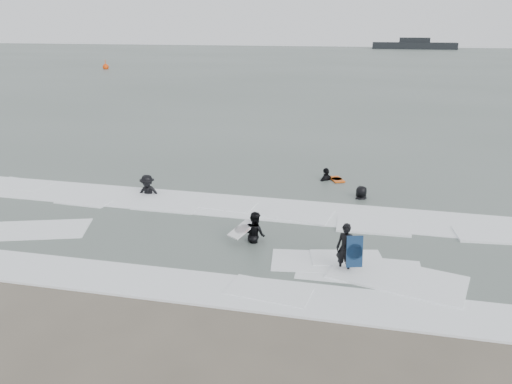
% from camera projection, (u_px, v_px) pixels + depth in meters
% --- Properties ---
extents(ground, '(320.00, 320.00, 0.00)m').
position_uv_depth(ground, '(216.00, 280.00, 14.71)').
color(ground, brown).
rests_on(ground, ground).
extents(sea, '(320.00, 320.00, 0.00)m').
position_uv_depth(sea, '(355.00, 66.00, 88.37)').
color(sea, '#47544C').
rests_on(sea, ground).
extents(surfer_centre, '(0.67, 0.54, 1.59)m').
position_uv_depth(surfer_centre, '(344.00, 272.00, 15.19)').
color(surfer_centre, black).
rests_on(surfer_centre, ground).
extents(surfer_wading, '(1.02, 1.02, 1.67)m').
position_uv_depth(surfer_wading, '(255.00, 242.00, 17.26)').
color(surfer_wading, black).
rests_on(surfer_wading, ground).
extents(surfer_breaker, '(1.21, 0.75, 1.80)m').
position_uv_depth(surfer_breaker, '(148.00, 196.00, 21.92)').
color(surfer_breaker, black).
rests_on(surfer_breaker, ground).
extents(surfer_right_near, '(1.01, 1.09, 1.80)m').
position_uv_depth(surfer_right_near, '(326.00, 181.00, 23.99)').
color(surfer_right_near, black).
rests_on(surfer_right_near, ground).
extents(surfer_right_far, '(1.01, 0.99, 1.76)m').
position_uv_depth(surfer_right_far, '(361.00, 200.00, 21.42)').
color(surfer_right_far, black).
rests_on(surfer_right_far, ground).
extents(surf_foam, '(30.03, 9.06, 0.09)m').
position_uv_depth(surf_foam, '(248.00, 231.00, 18.11)').
color(surf_foam, white).
rests_on(surf_foam, ground).
extents(bodyboards, '(4.54, 10.20, 1.25)m').
position_uv_depth(bodyboards, '(312.00, 213.00, 18.51)').
color(bodyboards, '#0E2342').
rests_on(bodyboards, ground).
extents(buoy, '(1.00, 1.00, 1.65)m').
position_uv_depth(buoy, '(106.00, 67.00, 82.55)').
color(buoy, '#DE3D09').
rests_on(buoy, ground).
extents(vessel_horizon, '(24.13, 4.31, 3.27)m').
position_uv_depth(vessel_horizon, '(414.00, 45.00, 147.80)').
color(vessel_horizon, black).
rests_on(vessel_horizon, ground).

